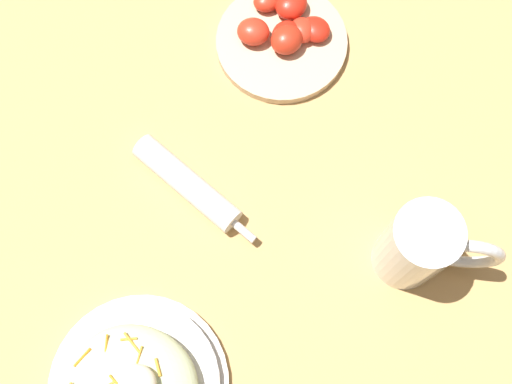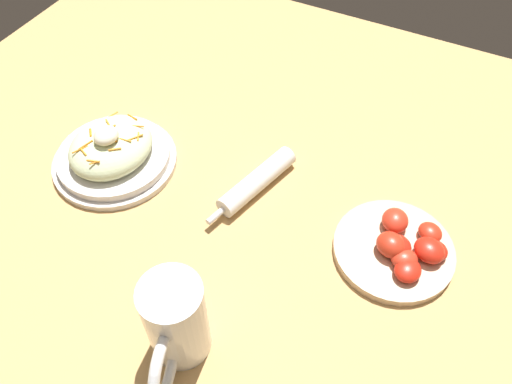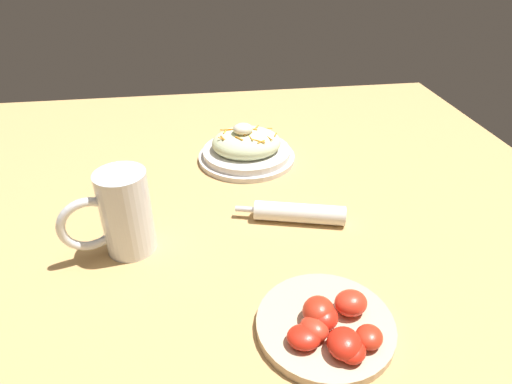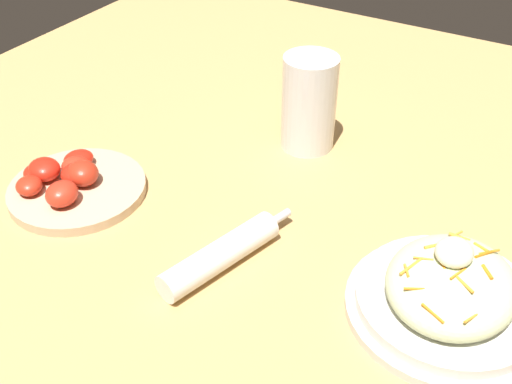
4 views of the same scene
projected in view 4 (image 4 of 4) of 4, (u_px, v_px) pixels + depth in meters
The scene contains 5 objects.
ground_plane at pixel (277, 210), 0.84m from camera, with size 1.43×1.43×0.00m, color tan.
salad_plate at pixel (449, 293), 0.68m from camera, with size 0.22×0.22×0.09m.
beer_mug at pixel (309, 106), 0.94m from camera, with size 0.15×0.08×0.15m.
napkin_roll at pixel (221, 255), 0.75m from camera, with size 0.20×0.08×0.04m.
tomato_plate at pixel (71, 183), 0.86m from camera, with size 0.19×0.19×0.05m.
Camera 4 is at (-0.58, -0.31, 0.52)m, focal length 43.86 mm.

